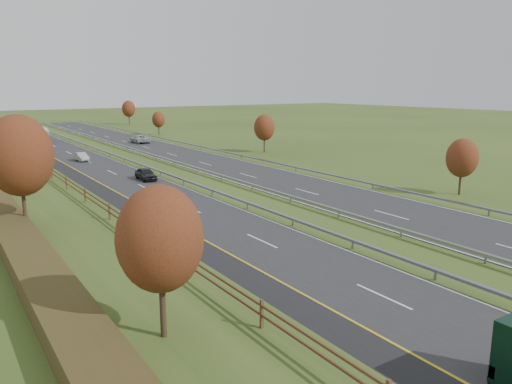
% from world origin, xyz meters
% --- Properties ---
extents(ground, '(400.00, 400.00, 0.00)m').
position_xyz_m(ground, '(8.00, 55.00, 0.00)').
color(ground, '#334819').
rests_on(ground, ground).
extents(near_carriageway, '(10.50, 200.00, 0.04)m').
position_xyz_m(near_carriageway, '(0.00, 60.00, 0.02)').
color(near_carriageway, '#232326').
rests_on(near_carriageway, ground).
extents(far_carriageway, '(10.50, 200.00, 0.04)m').
position_xyz_m(far_carriageway, '(16.50, 60.00, 0.02)').
color(far_carriageway, '#232326').
rests_on(far_carriageway, ground).
extents(hard_shoulder, '(3.00, 200.00, 0.04)m').
position_xyz_m(hard_shoulder, '(-3.75, 60.00, 0.02)').
color(hard_shoulder, black).
rests_on(hard_shoulder, ground).
extents(lane_markings, '(26.75, 200.00, 0.01)m').
position_xyz_m(lane_markings, '(6.40, 59.88, 0.05)').
color(lane_markings, silver).
rests_on(lane_markings, near_carriageway).
extents(fence_left, '(0.12, 189.06, 1.20)m').
position_xyz_m(fence_left, '(-8.50, 59.59, 2.73)').
color(fence_left, '#422B19').
rests_on(fence_left, embankment_left).
extents(median_barrier_near, '(0.32, 200.00, 0.71)m').
position_xyz_m(median_barrier_near, '(5.70, 60.00, 0.61)').
color(median_barrier_near, gray).
rests_on(median_barrier_near, ground).
extents(median_barrier_far, '(0.32, 200.00, 0.71)m').
position_xyz_m(median_barrier_far, '(10.80, 60.00, 0.61)').
color(median_barrier_far, gray).
rests_on(median_barrier_far, ground).
extents(outer_barrier_far, '(0.32, 200.00, 0.71)m').
position_xyz_m(outer_barrier_far, '(22.30, 60.00, 0.62)').
color(outer_barrier_far, gray).
rests_on(outer_barrier_far, ground).
extents(trees_far, '(8.45, 118.60, 7.12)m').
position_xyz_m(trees_far, '(29.80, 89.21, 4.25)').
color(trees_far, '#2D2116').
rests_on(trees_far, ground).
extents(road_tanker, '(2.40, 11.22, 3.46)m').
position_xyz_m(road_tanker, '(0.33, 104.11, 1.86)').
color(road_tanker, silver).
rests_on(road_tanker, near_carriageway).
extents(car_dark_near, '(1.90, 4.41, 1.48)m').
position_xyz_m(car_dark_near, '(3.11, 51.35, 0.78)').
color(car_dark_near, black).
rests_on(car_dark_near, near_carriageway).
extents(car_silver_mid, '(1.58, 3.97, 1.29)m').
position_xyz_m(car_silver_mid, '(0.59, 71.86, 0.68)').
color(car_silver_mid, '#A7A7AB').
rests_on(car_silver_mid, near_carriageway).
extents(car_small_far, '(2.44, 4.92, 1.38)m').
position_xyz_m(car_small_far, '(-1.60, 123.59, 0.73)').
color(car_small_far, '#13153D').
rests_on(car_small_far, near_carriageway).
extents(car_oncoming, '(3.08, 6.03, 1.63)m').
position_xyz_m(car_oncoming, '(17.11, 91.03, 0.86)').
color(car_oncoming, '#B8B8BD').
rests_on(car_oncoming, far_carriageway).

